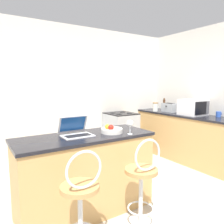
{
  "coord_description": "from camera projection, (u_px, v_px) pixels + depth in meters",
  "views": [
    {
      "loc": [
        -1.66,
        -1.53,
        1.52
      ],
      "look_at": [
        0.38,
        1.65,
        1.03
      ],
      "focal_mm": 35.0,
      "sensor_mm": 36.0,
      "label": 1
    }
  ],
  "objects": [
    {
      "name": "wine_glass_short",
      "position": [
        130.0,
        124.0,
        2.55
      ],
      "size": [
        0.08,
        0.08,
        0.17
      ],
      "color": "silver",
      "rests_on": "breakfast_bar"
    },
    {
      "name": "pepper_mill",
      "position": [
        164.0,
        104.0,
        4.88
      ],
      "size": [
        0.05,
        0.05,
        0.27
      ],
      "color": "#4C2D19",
      "rests_on": "counter_right"
    },
    {
      "name": "fruit_bowl",
      "position": [
        111.0,
        130.0,
        2.63
      ],
      "size": [
        0.26,
        0.26,
        0.11
      ],
      "color": "silver",
      "rests_on": "breakfast_bar"
    },
    {
      "name": "stove_range",
      "position": [
        121.0,
        135.0,
        4.49
      ],
      "size": [
        0.55,
        0.58,
        0.94
      ],
      "color": "#9EA3A8",
      "rests_on": "ground_plane"
    },
    {
      "name": "breakfast_bar",
      "position": [
        86.0,
        174.0,
        2.57
      ],
      "size": [
        1.59,
        0.62,
        0.93
      ],
      "color": "tan",
      "rests_on": "ground_plane"
    },
    {
      "name": "bar_stool_far",
      "position": [
        142.0,
        187.0,
        2.24
      ],
      "size": [
        0.4,
        0.4,
        0.99
      ],
      "color": "silver",
      "rests_on": "ground_plane"
    },
    {
      "name": "laptop",
      "position": [
        75.0,
        130.0,
        2.51
      ],
      "size": [
        0.34,
        0.3,
        0.22
      ],
      "color": "silver",
      "rests_on": "breakfast_bar"
    },
    {
      "name": "storage_jar",
      "position": [
        155.0,
        107.0,
        4.72
      ],
      "size": [
        0.12,
        0.12,
        0.19
      ],
      "color": "silver",
      "rests_on": "counter_right"
    },
    {
      "name": "wall_back",
      "position": [
        74.0,
        95.0,
        4.21
      ],
      "size": [
        12.0,
        0.06,
        2.6
      ],
      "color": "silver",
      "rests_on": "ground_plane"
    },
    {
      "name": "counter_right",
      "position": [
        199.0,
        140.0,
        4.08
      ],
      "size": [
        0.6,
        2.91,
        0.93
      ],
      "color": "tan",
      "rests_on": "ground_plane"
    },
    {
      "name": "bar_stool_near",
      "position": [
        81.0,
        208.0,
        1.88
      ],
      "size": [
        0.4,
        0.4,
        0.99
      ],
      "color": "silver",
      "rests_on": "ground_plane"
    },
    {
      "name": "mug_blue",
      "position": [
        219.0,
        114.0,
        3.91
      ],
      "size": [
        0.1,
        0.09,
        0.1
      ],
      "color": "#2D51AD",
      "rests_on": "counter_right"
    },
    {
      "name": "toaster",
      "position": [
        169.0,
        108.0,
        4.61
      ],
      "size": [
        0.19,
        0.3,
        0.18
      ],
      "color": "#9EA3A8",
      "rests_on": "counter_right"
    },
    {
      "name": "microwave",
      "position": [
        193.0,
        107.0,
        4.16
      ],
      "size": [
        0.46,
        0.4,
        0.3
      ],
      "color": "silver",
      "rests_on": "counter_right"
    }
  ]
}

